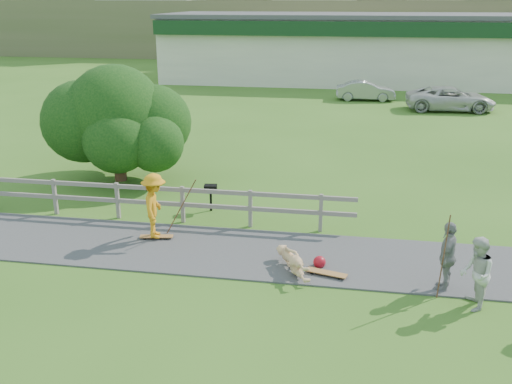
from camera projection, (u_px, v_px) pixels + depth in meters
ground at (225, 279)px, 13.31m from camera, size 260.00×260.00×0.00m
path at (238, 252)px, 14.71m from camera, size 34.00×3.00×0.04m
fence at (97, 194)px, 16.91m from camera, size 15.05×0.10×1.10m
strip_mall at (374, 47)px, 44.42m from camera, size 32.50×10.75×5.10m
skater_rider at (155, 209)px, 15.22m from camera, size 0.88×1.25×1.77m
skater_fallen at (293, 261)px, 13.58m from camera, size 1.57×1.06×0.57m
spectator_a at (476, 274)px, 11.85m from camera, size 0.61×0.78×1.60m
spectator_b at (447, 256)px, 12.60m from camera, size 0.68×1.03×1.63m
car_silver at (366, 91)px, 36.42m from camera, size 3.76×1.43×1.22m
car_white at (450, 99)px, 33.05m from camera, size 5.10×2.52×1.39m
tree at (118, 140)px, 20.11m from camera, size 5.46×5.46×2.97m
bbq at (211, 198)px, 17.49m from camera, size 0.42×0.35×0.83m
longboard_rider at (157, 238)px, 15.49m from camera, size 0.92×0.38×0.10m
longboard_fallen at (327, 275)px, 13.43m from camera, size 1.00×0.47×0.11m
helmet at (319, 262)px, 13.85m from camera, size 0.31×0.31×0.31m
pole_rider at (181, 204)px, 15.48m from camera, size 0.03×0.03×1.88m
pole_spec_left at (443, 257)px, 12.18m from camera, size 0.03×0.03×1.96m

